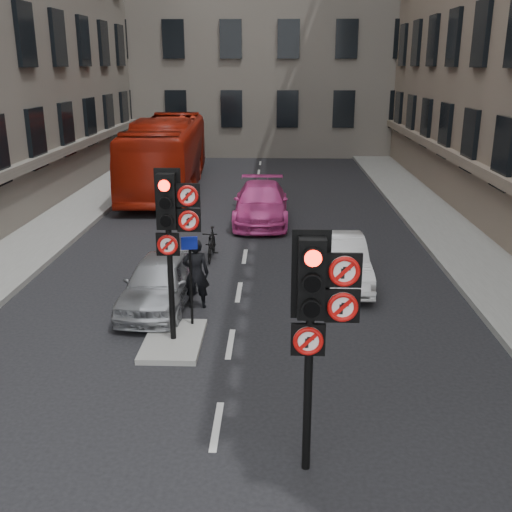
# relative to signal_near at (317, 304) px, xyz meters

# --- Properties ---
(pavement_left) EXTENTS (3.00, 50.00, 0.16)m
(pavement_left) POSITION_rel_signal_near_xyz_m (-8.69, 11.01, -2.50)
(pavement_left) COLOR gray
(pavement_left) RESTS_ON ground
(pavement_right) EXTENTS (3.00, 50.00, 0.16)m
(pavement_right) POSITION_rel_signal_near_xyz_m (5.71, 11.01, -2.50)
(pavement_right) COLOR gray
(pavement_right) RESTS_ON ground
(centre_island) EXTENTS (1.20, 2.00, 0.12)m
(centre_island) POSITION_rel_signal_near_xyz_m (-2.69, 4.01, -2.52)
(centre_island) COLOR gray
(centre_island) RESTS_ON ground
(signal_near) EXTENTS (0.91, 0.40, 3.58)m
(signal_near) POSITION_rel_signal_near_xyz_m (0.00, 0.00, 0.00)
(signal_near) COLOR black
(signal_near) RESTS_ON ground
(signal_far) EXTENTS (0.91, 0.40, 3.58)m
(signal_far) POSITION_rel_signal_near_xyz_m (-2.60, 4.00, 0.12)
(signal_far) COLOR black
(signal_far) RESTS_ON centre_island
(car_silver) EXTENTS (1.71, 3.79, 1.26)m
(car_silver) POSITION_rel_signal_near_xyz_m (-3.33, 6.01, -1.95)
(car_silver) COLOR #A0A2A7
(car_silver) RESTS_ON ground
(car_white) EXTENTS (1.43, 3.85, 1.26)m
(car_white) POSITION_rel_signal_near_xyz_m (1.16, 7.83, -1.95)
(car_white) COLOR silver
(car_white) RESTS_ON ground
(car_pink) EXTENTS (1.98, 4.83, 1.40)m
(car_pink) POSITION_rel_signal_near_xyz_m (-1.10, 14.31, -1.88)
(car_pink) COLOR #D33E91
(car_pink) RESTS_ON ground
(bus_red) EXTENTS (3.34, 11.86, 3.27)m
(bus_red) POSITION_rel_signal_near_xyz_m (-5.62, 20.25, -0.95)
(bus_red) COLOR #981A0B
(bus_red) RESTS_ON ground
(motorcycle) EXTENTS (0.48, 1.57, 0.93)m
(motorcycle) POSITION_rel_signal_near_xyz_m (-2.47, 9.76, -2.12)
(motorcycle) COLOR black
(motorcycle) RESTS_ON ground
(motorcyclist) EXTENTS (0.66, 0.46, 1.73)m
(motorcyclist) POSITION_rel_signal_near_xyz_m (-2.44, 5.99, -1.72)
(motorcyclist) COLOR black
(motorcyclist) RESTS_ON ground
(info_sign) EXTENTS (0.35, 0.14, 2.02)m
(info_sign) POSITION_rel_signal_near_xyz_m (-2.39, 4.74, -1.16)
(info_sign) COLOR black
(info_sign) RESTS_ON centre_island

